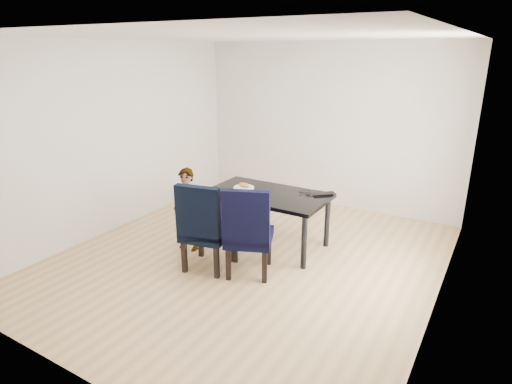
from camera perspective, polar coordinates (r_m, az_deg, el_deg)
The scene contains 14 objects.
floor at distance 5.59m, azimuth -1.06°, elevation -8.90°, with size 4.50×5.00×0.01m, color tan.
ceiling at distance 4.97m, azimuth -1.26°, elevation 20.07°, with size 4.50×5.00×0.01m, color white.
wall_back at distance 7.32m, azimuth 9.40°, elevation 8.67°, with size 4.50×0.01×2.70m, color silver.
wall_front at distance 3.36m, azimuth -24.41°, elevation -4.48°, with size 4.50×0.01×2.70m, color silver.
wall_left at distance 6.56m, azimuth -18.23°, elevation 6.88°, with size 0.01×5.00×2.70m, color white.
wall_right at distance 4.40m, azimuth 24.64°, elevation 0.69°, with size 0.01×5.00×2.70m, color silver.
dining_table at distance 5.82m, azimuth 1.52°, elevation -3.63°, with size 1.60×0.90×0.75m, color black.
chair_left at distance 5.20m, azimuth -6.52°, elevation -4.38°, with size 0.53×0.56×1.11m, color black.
chair_right at distance 5.04m, azimuth -0.91°, elevation -5.01°, with size 0.53×0.56×1.11m, color black.
child at distance 5.71m, azimuth -9.13°, elevation -2.34°, with size 0.41×0.27×1.12m, color #D94A12.
plate at distance 5.89m, azimuth -1.64°, elevation 0.58°, with size 0.29×0.29×0.02m, color white.
sandwich at distance 5.87m, azimuth -1.61°, elevation 0.95°, with size 0.16×0.08×0.06m, color olive.
laptop at distance 5.73m, azimuth 8.87°, elevation -0.11°, with size 0.30×0.19×0.02m, color black.
cable_tangle at distance 5.64m, azimuth 6.53°, elevation -0.41°, with size 0.14×0.14×0.01m, color black.
Camera 1 is at (2.63, -4.21, 2.57)m, focal length 30.00 mm.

